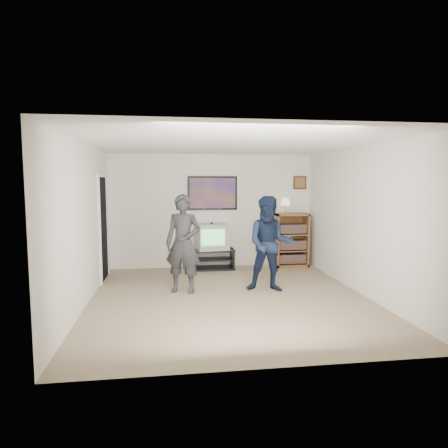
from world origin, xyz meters
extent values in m
cube|color=#76654B|center=(0.00, 0.00, 0.00)|extent=(4.50, 5.00, 0.01)
cube|color=white|center=(0.00, 0.00, 2.50)|extent=(4.50, 5.00, 0.01)
cube|color=silver|center=(0.00, 2.50, 1.25)|extent=(4.50, 0.01, 2.50)
cube|color=silver|center=(-2.25, 0.00, 1.25)|extent=(0.01, 5.00, 2.50)
cube|color=silver|center=(2.25, 0.00, 1.25)|extent=(0.01, 5.00, 2.50)
cube|color=black|center=(0.00, 2.23, 0.42)|extent=(0.88, 0.49, 0.04)
cube|color=black|center=(0.00, 2.23, 0.02)|extent=(0.88, 0.49, 0.04)
cube|color=black|center=(-0.41, 2.23, 0.22)|extent=(0.04, 0.47, 0.44)
cube|color=black|center=(0.41, 2.23, 0.22)|extent=(0.04, 0.47, 0.44)
imported|color=#272729|center=(-0.73, 0.47, 0.85)|extent=(0.72, 0.59, 1.70)
imported|color=black|center=(0.76, 0.36, 0.83)|extent=(0.94, 0.81, 1.66)
cube|color=white|center=(-0.71, 0.68, 1.29)|extent=(0.07, 0.12, 0.03)
cube|color=white|center=(0.71, 0.56, 1.09)|extent=(0.07, 0.12, 0.03)
cube|color=black|center=(0.00, 2.48, 1.65)|extent=(1.10, 0.03, 0.75)
cube|color=white|center=(-0.55, 2.48, 1.95)|extent=(0.28, 0.02, 0.14)
cube|color=black|center=(2.00, 2.48, 1.88)|extent=(0.30, 0.03, 0.30)
cube|color=black|center=(-2.23, 1.60, 1.00)|extent=(0.03, 0.85, 2.00)
camera|label=1|loc=(-0.98, -6.30, 1.91)|focal=32.00mm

